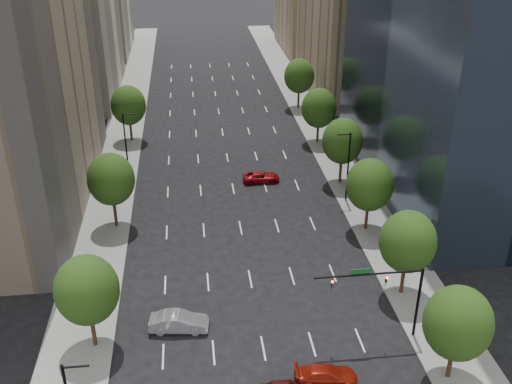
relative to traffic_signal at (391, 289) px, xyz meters
name	(u,v)px	position (x,y,z in m)	size (l,w,h in m)	color
sidewalk_left	(110,195)	(-26.03, 30.00, -5.10)	(6.00, 200.00, 0.15)	slate
sidewalk_right	(351,182)	(4.97, 30.00, -5.10)	(6.00, 200.00, 0.15)	slate
filler_left	(97,12)	(-35.53, 106.00, 3.83)	(14.00, 26.00, 18.00)	beige
parking_tan_right	(351,9)	(14.47, 70.00, 9.83)	(14.00, 30.00, 30.00)	#8C7759
filler_right	(312,14)	(14.47, 103.00, 2.83)	(14.00, 26.00, 16.00)	#8C7759
tree_right_0	(458,323)	(3.47, -5.00, 0.22)	(5.20, 5.20, 8.39)	#382316
tree_right_1	(408,242)	(3.47, 6.00, 0.58)	(5.20, 5.20, 8.75)	#382316
tree_right_2	(370,185)	(3.47, 18.00, 0.43)	(5.20, 5.20, 8.61)	#382316
tree_right_3	(343,141)	(3.47, 30.00, 0.72)	(5.20, 5.20, 8.89)	#382316
tree_right_4	(319,108)	(3.47, 44.00, 0.29)	(5.20, 5.20, 8.46)	#382316
tree_right_5	(299,76)	(3.47, 60.00, 0.58)	(5.20, 5.20, 8.75)	#382316
tree_left_0	(87,290)	(-24.53, 2.00, 0.58)	(5.20, 5.20, 8.75)	#382316
tree_left_1	(111,179)	(-24.53, 22.00, 0.79)	(5.20, 5.20, 8.97)	#382316
tree_left_2	(128,105)	(-24.53, 48.00, 0.50)	(5.20, 5.20, 8.68)	#382316
streetlight_rn	(348,165)	(2.91, 25.00, -0.33)	(1.70, 0.20, 9.00)	black
streetlight_ln	(126,144)	(-23.96, 35.00, -0.33)	(1.70, 0.20, 9.00)	black
traffic_signal	(391,289)	(0.00, 0.00, 0.00)	(9.12, 0.40, 7.38)	black
car_red_near	(326,375)	(-6.20, -4.36, -4.46)	(2.00, 4.93, 1.43)	maroon
car_silver	(179,322)	(-17.50, 3.23, -4.33)	(1.79, 5.13, 1.69)	#A3A3A8
car_red_far	(261,177)	(-6.69, 31.64, -4.51)	(2.22, 4.80, 1.34)	maroon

